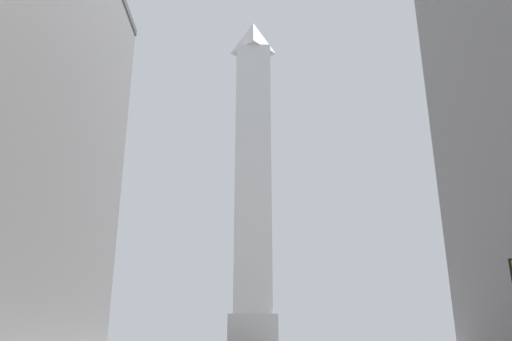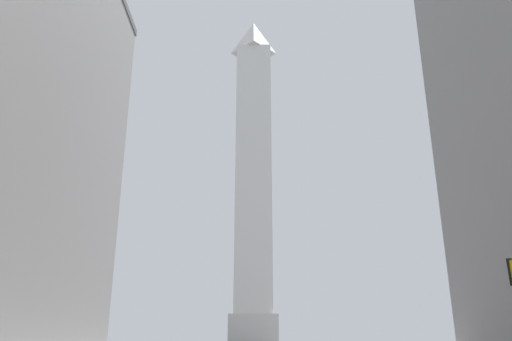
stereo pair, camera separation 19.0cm
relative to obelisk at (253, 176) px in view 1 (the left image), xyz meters
The scene contains 1 object.
obelisk is the anchor object (origin of this frame).
Camera 1 is at (-0.71, -1.31, 1.55)m, focal length 35.00 mm.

